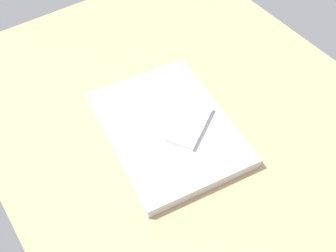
# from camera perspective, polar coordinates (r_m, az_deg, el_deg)

# --- Properties ---
(desk_surface) EXTENTS (1.20, 0.80, 0.03)m
(desk_surface) POSITION_cam_1_polar(r_m,az_deg,el_deg) (0.86, 6.27, -3.38)
(desk_surface) COLOR tan
(desk_surface) RESTS_ON ground
(laptop_closed) EXTENTS (0.35, 0.28, 0.02)m
(laptop_closed) POSITION_cam_1_polar(r_m,az_deg,el_deg) (0.85, -0.00, -0.35)
(laptop_closed) COLOR #B7BABC
(laptop_closed) RESTS_ON desk_surface
(cell_phone_on_laptop) EXTENTS (0.11, 0.13, 0.01)m
(cell_phone_on_laptop) POSITION_cam_1_polar(r_m,az_deg,el_deg) (0.84, 3.00, 0.31)
(cell_phone_on_laptop) COLOR silver
(cell_phone_on_laptop) RESTS_ON laptop_closed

